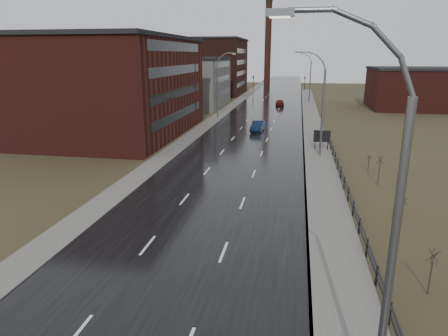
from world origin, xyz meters
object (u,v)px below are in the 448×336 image
at_px(billboard, 322,137).
at_px(car_far, 280,103).
at_px(car_near, 258,127).
at_px(streetlight_main, 381,244).

xyz_separation_m(billboard, car_far, (-6.87, 42.46, -0.93)).
distance_m(car_near, car_far, 31.59).
distance_m(streetlight_main, billboard, 37.32).
height_order(streetlight_main, car_near, streetlight_main).
distance_m(billboard, car_near, 13.95).
bearing_deg(billboard, car_near, 128.31).
bearing_deg(car_far, streetlight_main, 88.76).
bearing_deg(streetlight_main, billboard, 89.03).
relative_size(billboard, car_near, 0.54).
xyz_separation_m(streetlight_main, car_far, (-6.24, 79.52, -5.33)).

